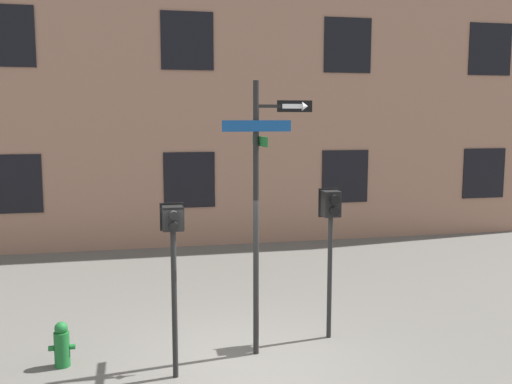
# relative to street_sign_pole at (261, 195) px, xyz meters

# --- Properties ---
(ground_plane) EXTENTS (60.00, 60.00, 0.00)m
(ground_plane) POSITION_rel_street_sign_pole_xyz_m (-0.34, -0.35, -2.57)
(ground_plane) COLOR #595651
(building_facade) EXTENTS (24.00, 0.64, 11.86)m
(building_facade) POSITION_rel_street_sign_pole_xyz_m (-0.34, 8.26, 3.36)
(building_facade) COLOR #936B56
(building_facade) RESTS_ON ground_plane
(street_sign_pole) EXTENTS (1.43, 1.00, 4.34)m
(street_sign_pole) POSITION_rel_street_sign_pole_xyz_m (0.00, 0.00, 0.00)
(street_sign_pole) COLOR black
(street_sign_pole) RESTS_ON ground_plane
(pedestrian_signal_left) EXTENTS (0.35, 0.40, 2.56)m
(pedestrian_signal_left) POSITION_rel_street_sign_pole_xyz_m (-1.40, -0.57, -0.60)
(pedestrian_signal_left) COLOR black
(pedestrian_signal_left) RESTS_ON ground_plane
(pedestrian_signal_right) EXTENTS (0.34, 0.40, 2.59)m
(pedestrian_signal_right) POSITION_rel_street_sign_pole_xyz_m (1.30, 0.40, -0.55)
(pedestrian_signal_right) COLOR black
(pedestrian_signal_right) RESTS_ON ground_plane
(fire_hydrant) EXTENTS (0.39, 0.23, 0.70)m
(fire_hydrant) POSITION_rel_street_sign_pole_xyz_m (-3.07, 0.16, -2.24)
(fire_hydrant) COLOR #196028
(fire_hydrant) RESTS_ON ground_plane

